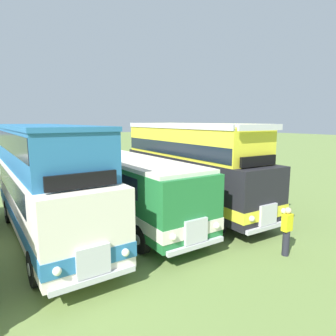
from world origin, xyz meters
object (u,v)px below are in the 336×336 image
Objects in this scene: bus_fifth_in_row at (127,184)px; marshal_person at (287,231)px; bus_fourth_in_row at (46,177)px; bus_sixth_in_row at (190,165)px.

bus_fifth_in_row reaches higher than marshal_person.
bus_fourth_in_row reaches higher than bus_fifth_in_row.
bus_fifth_in_row is (3.55, 0.16, -0.72)m from bus_fourth_in_row.
bus_sixth_in_row is at bearing -2.04° from bus_fifth_in_row.
bus_fifth_in_row is 0.99× the size of bus_sixth_in_row.
bus_sixth_in_row is (3.55, -0.13, 0.60)m from bus_fifth_in_row.
bus_fifth_in_row is at bearing 114.87° from marshal_person.
bus_fifth_in_row is 7.07m from marshal_person.
bus_fourth_in_row is 0.98× the size of bus_sixth_in_row.
bus_fifth_in_row is at bearing 2.65° from bus_fourth_in_row.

